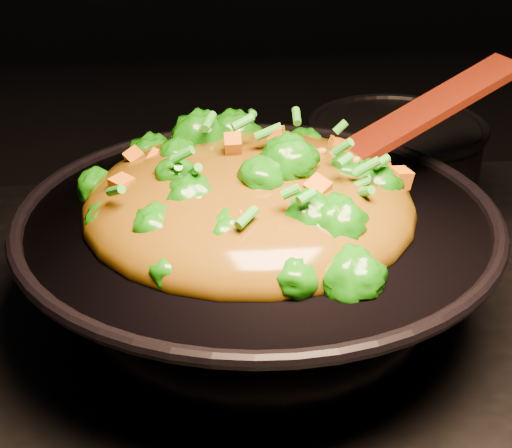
{
  "coord_description": "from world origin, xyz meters",
  "views": [
    {
      "loc": [
        -0.17,
        -0.54,
        1.34
      ],
      "look_at": [
        -0.1,
        0.1,
        1.01
      ],
      "focal_mm": 55.0,
      "sensor_mm": 36.0,
      "label": 1
    }
  ],
  "objects": [
    {
      "name": "wok",
      "position": [
        -0.1,
        0.09,
        0.96
      ],
      "size": [
        0.46,
        0.46,
        0.12
      ],
      "primitive_type": null,
      "rotation": [
        0.0,
        0.0,
        -0.08
      ],
      "color": "black",
      "rests_on": "stovetop"
    },
    {
      "name": "stir_fry",
      "position": [
        -0.1,
        0.1,
        1.07
      ],
      "size": [
        0.32,
        0.32,
        0.1
      ],
      "primitive_type": null,
      "rotation": [
        0.0,
        0.0,
        0.04
      ],
      "color": "#166F07",
      "rests_on": "wok"
    },
    {
      "name": "spatula",
      "position": [
        0.03,
        0.15,
        1.07
      ],
      "size": [
        0.28,
        0.12,
        0.12
      ],
      "primitive_type": "cube",
      "rotation": [
        0.0,
        -0.38,
        0.27
      ],
      "color": "#3C1208",
      "rests_on": "wok"
    },
    {
      "name": "back_pot",
      "position": [
        0.1,
        0.32,
        0.96
      ],
      "size": [
        0.21,
        0.21,
        0.12
      ],
      "primitive_type": "cylinder",
      "rotation": [
        0.0,
        0.0,
        -0.03
      ],
      "color": "black",
      "rests_on": "stovetop"
    }
  ]
}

